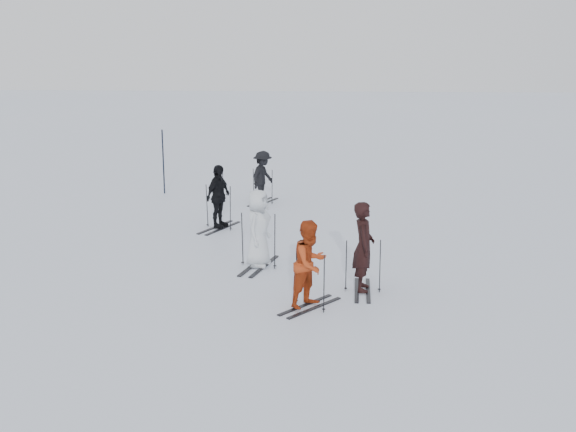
% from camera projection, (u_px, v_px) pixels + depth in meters
% --- Properties ---
extents(ground, '(120.00, 120.00, 0.00)m').
position_uv_depth(ground, '(285.00, 267.00, 16.99)').
color(ground, silver).
rests_on(ground, ground).
extents(skier_near_dark, '(0.48, 0.71, 1.91)m').
position_uv_depth(skier_near_dark, '(363.00, 248.00, 15.16)').
color(skier_near_dark, black).
rests_on(skier_near_dark, ground).
extents(skier_red, '(1.06, 1.09, 1.76)m').
position_uv_depth(skier_red, '(310.00, 265.00, 14.25)').
color(skier_red, '#A53512').
rests_on(skier_red, ground).
extents(skier_grey, '(0.79, 1.01, 1.82)m').
position_uv_depth(skier_grey, '(258.00, 229.00, 16.85)').
color(skier_grey, silver).
rests_on(skier_grey, ground).
extents(skier_uphill_left, '(0.83, 1.14, 1.79)m').
position_uv_depth(skier_uphill_left, '(218.00, 197.00, 20.31)').
color(skier_uphill_left, black).
rests_on(skier_uphill_left, ground).
extents(skier_uphill_far, '(1.01, 1.25, 1.68)m').
position_uv_depth(skier_uphill_far, '(263.00, 177.00, 23.56)').
color(skier_uphill_far, black).
rests_on(skier_uphill_far, ground).
extents(skis_near_dark, '(1.62, 0.89, 1.16)m').
position_uv_depth(skis_near_dark, '(363.00, 265.00, 15.25)').
color(skis_near_dark, black).
rests_on(skis_near_dark, ground).
extents(skis_red, '(1.80, 1.69, 1.18)m').
position_uv_depth(skis_red, '(310.00, 279.00, 14.32)').
color(skis_red, black).
rests_on(skis_red, ground).
extents(skis_grey, '(2.02, 1.41, 1.33)m').
position_uv_depth(skis_grey, '(258.00, 239.00, 16.90)').
color(skis_grey, black).
rests_on(skis_grey, ground).
extents(skis_uphill_left, '(1.99, 1.58, 1.29)m').
position_uv_depth(skis_uphill_left, '(219.00, 206.00, 20.37)').
color(skis_uphill_left, black).
rests_on(skis_uphill_left, ground).
extents(skis_uphill_far, '(1.78, 1.41, 1.15)m').
position_uv_depth(skis_uphill_far, '(263.00, 185.00, 23.63)').
color(skis_uphill_far, black).
rests_on(skis_uphill_far, ground).
extents(piste_marker, '(0.06, 0.06, 2.23)m').
position_uv_depth(piste_marker, '(163.00, 162.00, 24.93)').
color(piste_marker, black).
rests_on(piste_marker, ground).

